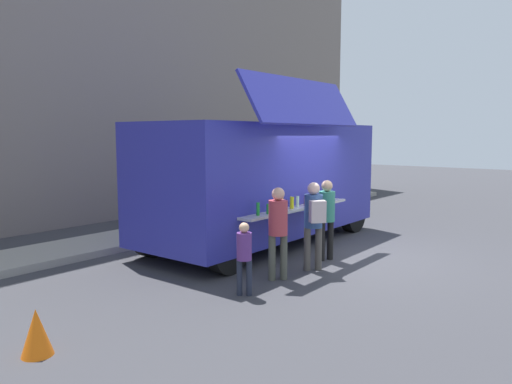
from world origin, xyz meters
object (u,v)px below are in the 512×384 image
object	(u,v)px
customer_front_ordering	(327,213)
customer_rear_waiting	(278,225)
customer_mid_with_backpack	(314,217)
traffic_cone_orange	(37,332)
trash_bin	(279,199)
food_truck_main	(265,178)
child_near_queue	(244,252)

from	to	relation	value
customer_front_ordering	customer_rear_waiting	world-z (taller)	customer_rear_waiting
customer_front_ordering	customer_mid_with_backpack	world-z (taller)	customer_mid_with_backpack
customer_front_ordering	traffic_cone_orange	bearing A→B (deg)	108.01
trash_bin	customer_rear_waiting	distance (m)	7.36
food_truck_main	child_near_queue	distance (m)	3.89
trash_bin	customer_front_ordering	bearing A→B (deg)	-134.94
customer_front_ordering	food_truck_main	bearing A→B (deg)	7.57
traffic_cone_orange	customer_mid_with_backpack	bearing A→B (deg)	-6.73
food_truck_main	traffic_cone_orange	distance (m)	6.60
trash_bin	child_near_queue	xyz separation A→B (m)	(-6.96, -4.38, 0.23)
trash_bin	customer_front_ordering	xyz separation A→B (m)	(-4.25, -4.26, 0.50)
customer_rear_waiting	child_near_queue	size ratio (longest dim) A/B	1.39
traffic_cone_orange	customer_rear_waiting	distance (m)	4.18
customer_front_ordering	child_near_queue	xyz separation A→B (m)	(-2.71, -0.12, -0.27)
child_near_queue	customer_rear_waiting	bearing A→B (deg)	-28.42
food_truck_main	customer_mid_with_backpack	bearing A→B (deg)	-122.02
trash_bin	customer_rear_waiting	size ratio (longest dim) A/B	0.57
trash_bin	customer_mid_with_backpack	xyz separation A→B (m)	(-5.07, -4.47, 0.55)
customer_rear_waiting	food_truck_main	bearing A→B (deg)	-11.66
child_near_queue	customer_front_ordering	bearing A→B (deg)	-30.45
customer_mid_with_backpack	child_near_queue	size ratio (longest dim) A/B	1.42
traffic_cone_orange	trash_bin	world-z (taller)	trash_bin
customer_front_ordering	customer_rear_waiting	distance (m)	1.71
food_truck_main	customer_mid_with_backpack	world-z (taller)	food_truck_main
trash_bin	customer_rear_waiting	bearing A→B (deg)	-144.17
traffic_cone_orange	customer_front_ordering	size ratio (longest dim) A/B	0.34
customer_mid_with_backpack	customer_rear_waiting	world-z (taller)	customer_mid_with_backpack
customer_rear_waiting	trash_bin	bearing A→B (deg)	-17.87
customer_rear_waiting	child_near_queue	world-z (taller)	customer_rear_waiting
food_truck_main	traffic_cone_orange	world-z (taller)	food_truck_main
traffic_cone_orange	customer_rear_waiting	bearing A→B (deg)	-5.79
customer_mid_with_backpack	child_near_queue	xyz separation A→B (m)	(-1.89, 0.09, -0.31)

